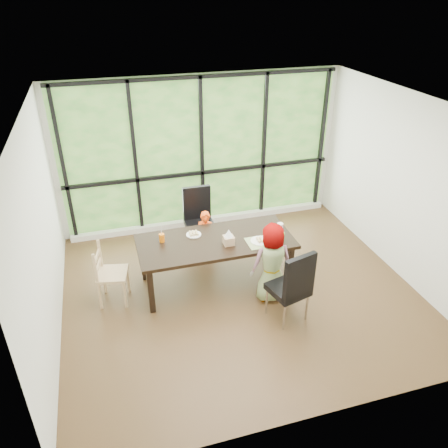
{
  "coord_description": "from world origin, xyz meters",
  "views": [
    {
      "loc": [
        -1.67,
        -4.89,
        4.02
      ],
      "look_at": [
        -0.18,
        0.2,
        1.05
      ],
      "focal_mm": 35.23,
      "sensor_mm": 36.0,
      "label": 1
    }
  ],
  "objects_px": {
    "chair_end_beech": "(112,274)",
    "tissue_box": "(229,240)",
    "child_toddler": "(206,238)",
    "plate_far": "(194,235)",
    "white_mug": "(280,226)",
    "dining_table": "(216,262)",
    "green_cup": "(281,237)",
    "chair_interior_leather": "(288,284)",
    "chair_window_leather": "(200,221)",
    "plate_near": "(260,241)",
    "orange_cup": "(162,238)",
    "child_older": "(272,263)"
  },
  "relations": [
    {
      "from": "green_cup",
      "to": "chair_interior_leather",
      "type": "bearing_deg",
      "value": -104.67
    },
    {
      "from": "child_toddler",
      "to": "white_mug",
      "type": "distance_m",
      "value": 1.2
    },
    {
      "from": "orange_cup",
      "to": "child_toddler",
      "type": "bearing_deg",
      "value": 29.56
    },
    {
      "from": "white_mug",
      "to": "dining_table",
      "type": "bearing_deg",
      "value": -177.89
    },
    {
      "from": "tissue_box",
      "to": "chair_window_leather",
      "type": "bearing_deg",
      "value": 97.64
    },
    {
      "from": "child_older",
      "to": "orange_cup",
      "type": "height_order",
      "value": "child_older"
    },
    {
      "from": "white_mug",
      "to": "plate_near",
      "type": "bearing_deg",
      "value": -148.17
    },
    {
      "from": "plate_near",
      "to": "orange_cup",
      "type": "height_order",
      "value": "orange_cup"
    },
    {
      "from": "chair_interior_leather",
      "to": "green_cup",
      "type": "xyz_separation_m",
      "value": [
        0.19,
        0.73,
        0.28
      ]
    },
    {
      "from": "tissue_box",
      "to": "plate_near",
      "type": "bearing_deg",
      "value": -7.57
    },
    {
      "from": "plate_near",
      "to": "green_cup",
      "type": "bearing_deg",
      "value": -10.97
    },
    {
      "from": "plate_near",
      "to": "chair_window_leather",
      "type": "bearing_deg",
      "value": 116.73
    },
    {
      "from": "white_mug",
      "to": "tissue_box",
      "type": "bearing_deg",
      "value": -167.08
    },
    {
      "from": "chair_interior_leather",
      "to": "green_cup",
      "type": "bearing_deg",
      "value": -119.74
    },
    {
      "from": "chair_interior_leather",
      "to": "plate_near",
      "type": "bearing_deg",
      "value": -96.94
    },
    {
      "from": "chair_end_beech",
      "to": "child_older",
      "type": "relative_size",
      "value": 0.76
    },
    {
      "from": "child_toddler",
      "to": "chair_window_leather",
      "type": "bearing_deg",
      "value": 115.16
    },
    {
      "from": "chair_interior_leather",
      "to": "plate_far",
      "type": "bearing_deg",
      "value": -66.57
    },
    {
      "from": "chair_window_leather",
      "to": "orange_cup",
      "type": "relative_size",
      "value": 8.82
    },
    {
      "from": "chair_interior_leather",
      "to": "child_older",
      "type": "height_order",
      "value": "child_older"
    },
    {
      "from": "green_cup",
      "to": "white_mug",
      "type": "xyz_separation_m",
      "value": [
        0.11,
        0.32,
        -0.02
      ]
    },
    {
      "from": "dining_table",
      "to": "child_toddler",
      "type": "height_order",
      "value": "child_toddler"
    },
    {
      "from": "child_older",
      "to": "orange_cup",
      "type": "bearing_deg",
      "value": -27.49
    },
    {
      "from": "dining_table",
      "to": "chair_end_beech",
      "type": "bearing_deg",
      "value": 179.85
    },
    {
      "from": "chair_interior_leather",
      "to": "chair_end_beech",
      "type": "distance_m",
      "value": 2.41
    },
    {
      "from": "plate_far",
      "to": "orange_cup",
      "type": "distance_m",
      "value": 0.48
    },
    {
      "from": "plate_near",
      "to": "child_toddler",
      "type": "bearing_deg",
      "value": 126.35
    },
    {
      "from": "chair_interior_leather",
      "to": "chair_end_beech",
      "type": "bearing_deg",
      "value": -39.82
    },
    {
      "from": "chair_end_beech",
      "to": "tissue_box",
      "type": "bearing_deg",
      "value": -83.83
    },
    {
      "from": "chair_window_leather",
      "to": "dining_table",
      "type": "bearing_deg",
      "value": -89.54
    },
    {
      "from": "chair_window_leather",
      "to": "chair_end_beech",
      "type": "xyz_separation_m",
      "value": [
        -1.48,
        -0.97,
        -0.09
      ]
    },
    {
      "from": "chair_end_beech",
      "to": "tissue_box",
      "type": "height_order",
      "value": "chair_end_beech"
    },
    {
      "from": "chair_end_beech",
      "to": "plate_far",
      "type": "bearing_deg",
      "value": -67.88
    },
    {
      "from": "orange_cup",
      "to": "white_mug",
      "type": "distance_m",
      "value": 1.76
    },
    {
      "from": "plate_near",
      "to": "tissue_box",
      "type": "relative_size",
      "value": 1.84
    },
    {
      "from": "plate_far",
      "to": "green_cup",
      "type": "xyz_separation_m",
      "value": [
        1.17,
        -0.5,
        0.06
      ]
    },
    {
      "from": "chair_window_leather",
      "to": "tissue_box",
      "type": "xyz_separation_m",
      "value": [
        0.15,
        -1.13,
        0.27
      ]
    },
    {
      "from": "plate_far",
      "to": "tissue_box",
      "type": "relative_size",
      "value": 1.5
    },
    {
      "from": "chair_interior_leather",
      "to": "child_older",
      "type": "xyz_separation_m",
      "value": [
        -0.05,
        0.45,
        0.05
      ]
    },
    {
      "from": "dining_table",
      "to": "white_mug",
      "type": "relative_size",
      "value": 23.91
    },
    {
      "from": "chair_end_beech",
      "to": "white_mug",
      "type": "relative_size",
      "value": 9.68
    },
    {
      "from": "child_toddler",
      "to": "orange_cup",
      "type": "distance_m",
      "value": 0.92
    },
    {
      "from": "orange_cup",
      "to": "white_mug",
      "type": "height_order",
      "value": "orange_cup"
    },
    {
      "from": "plate_near",
      "to": "chair_end_beech",
      "type": "bearing_deg",
      "value": 173.85
    },
    {
      "from": "chair_window_leather",
      "to": "chair_interior_leather",
      "type": "distance_m",
      "value": 2.1
    },
    {
      "from": "dining_table",
      "to": "orange_cup",
      "type": "height_order",
      "value": "orange_cup"
    },
    {
      "from": "dining_table",
      "to": "green_cup",
      "type": "bearing_deg",
      "value": -17.19
    },
    {
      "from": "child_toddler",
      "to": "plate_far",
      "type": "height_order",
      "value": "child_toddler"
    },
    {
      "from": "chair_end_beech",
      "to": "child_toddler",
      "type": "xyz_separation_m",
      "value": [
        1.48,
        0.59,
        -0.0
      ]
    },
    {
      "from": "green_cup",
      "to": "tissue_box",
      "type": "xyz_separation_m",
      "value": [
        -0.75,
        0.12,
        -0.0
      ]
    }
  ]
}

